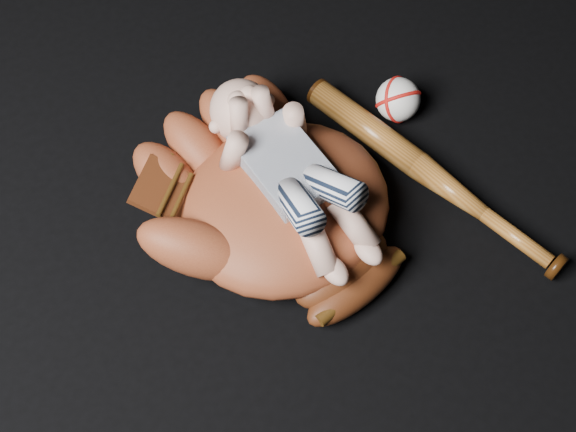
{
  "coord_description": "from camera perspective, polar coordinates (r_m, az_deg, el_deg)",
  "views": [
    {
      "loc": [
        -0.16,
        -0.66,
        1.0
      ],
      "look_at": [
        0.05,
        -0.11,
        0.07
      ],
      "focal_mm": 50.0,
      "sensor_mm": 36.0,
      "label": 1
    }
  ],
  "objects": [
    {
      "name": "newborn_baby",
      "position": [
        1.08,
        0.55,
        2.94
      ],
      "size": [
        0.22,
        0.37,
        0.14
      ],
      "primitive_type": null,
      "rotation": [
        0.0,
        0.0,
        0.21
      ],
      "color": "tan",
      "rests_on": "baseball_glove"
    },
    {
      "name": "baseball_bat",
      "position": [
        1.22,
        10.16,
        2.88
      ],
      "size": [
        0.23,
        0.45,
        0.04
      ],
      "primitive_type": null,
      "rotation": [
        0.0,
        0.0,
        0.42
      ],
      "color": "#92531C",
      "rests_on": "ground"
    },
    {
      "name": "baseball",
      "position": [
        1.29,
        7.84,
        8.21
      ],
      "size": [
        0.09,
        0.09,
        0.07
      ],
      "primitive_type": "sphere",
      "rotation": [
        0.0,
        0.0,
        0.3
      ],
      "color": "white",
      "rests_on": "ground"
    },
    {
      "name": "baseball_glove",
      "position": [
        1.12,
        -0.25,
        1.16
      ],
      "size": [
        0.51,
        0.54,
        0.14
      ],
      "primitive_type": null,
      "rotation": [
        0.0,
        0.0,
        0.34
      ],
      "color": "maroon",
      "rests_on": "ground"
    }
  ]
}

